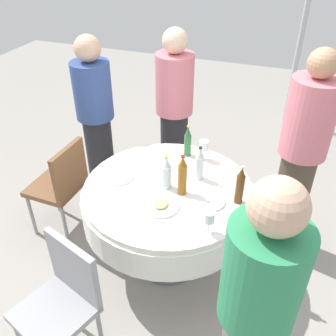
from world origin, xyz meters
TOP-DOWN VIEW (x-y plane):
  - ground_plane at (0.00, 0.00)m, footprint 10.00×10.00m
  - dining_table at (0.00, 0.00)m, footprint 1.25×1.25m
  - bottle_amber_near at (0.03, 0.11)m, footprint 0.06×0.06m
  - bottle_clear_outer at (-0.00, -0.01)m, footprint 0.07×0.07m
  - bottle_clear_far at (-0.18, 0.18)m, footprint 0.06×0.06m
  - bottle_green_east at (-0.46, 0.00)m, footprint 0.06×0.06m
  - bottle_brown_west at (-0.01, 0.50)m, footprint 0.06×0.06m
  - wine_glass_east at (-0.44, 0.14)m, footprint 0.07×0.07m
  - wine_glass_west at (0.34, 0.39)m, footprint 0.07×0.07m
  - plate_left at (0.22, 0.03)m, footprint 0.24×0.24m
  - plate_right at (-0.19, -0.16)m, footprint 0.23×0.23m
  - plate_front at (0.05, 0.31)m, footprint 0.23×0.23m
  - plate_south at (0.02, -0.37)m, footprint 0.20×0.20m
  - spoon_outer at (-0.31, 0.35)m, footprint 0.12×0.16m
  - person_near at (-0.67, -0.95)m, footprint 0.34×0.34m
  - person_outer at (0.90, 0.74)m, footprint 0.34×0.34m
  - person_far at (-0.49, 0.85)m, footprint 0.34×0.34m
  - person_east at (-0.97, -0.29)m, footprint 0.34×0.34m
  - chair_inner at (0.92, -0.31)m, footprint 0.51×0.51m
  - chair_rear at (-0.03, -0.95)m, footprint 0.41×0.41m
  - tent_pole_secondary at (-2.86, 0.67)m, footprint 0.07×0.07m

SIDE VIEW (x-z plane):
  - ground_plane at x=0.00m, z-range 0.00..0.00m
  - chair_inner at x=0.92m, z-range 0.08..0.95m
  - chair_rear at x=-0.03m, z-range 0.08..0.95m
  - dining_table at x=0.00m, z-range 0.22..0.96m
  - spoon_outer at x=-0.31m, z-range 0.74..0.74m
  - plate_right at x=-0.19m, z-range 0.74..0.76m
  - plate_front at x=0.05m, z-range 0.74..0.76m
  - plate_south at x=0.02m, z-range 0.74..0.76m
  - plate_left at x=0.22m, z-range 0.73..0.77m
  - person_near at x=-0.67m, z-range 0.04..1.59m
  - person_east at x=-0.97m, z-range 0.04..1.64m
  - person_outer at x=0.90m, z-range 0.04..1.65m
  - wine_glass_west at x=0.34m, z-range 0.77..0.93m
  - wine_glass_east at x=-0.44m, z-range 0.78..0.94m
  - bottle_clear_outer at x=0.00m, z-range 0.73..0.99m
  - bottle_green_east at x=-0.46m, z-range 0.73..1.00m
  - bottle_clear_far at x=-0.18m, z-range 0.73..1.00m
  - bottle_brown_west at x=-0.01m, z-range 0.73..1.02m
  - person_far at x=-0.49m, z-range 0.04..1.72m
  - bottle_amber_near at x=0.03m, z-range 0.73..1.04m
  - tent_pole_secondary at x=-2.86m, z-range 0.00..2.46m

